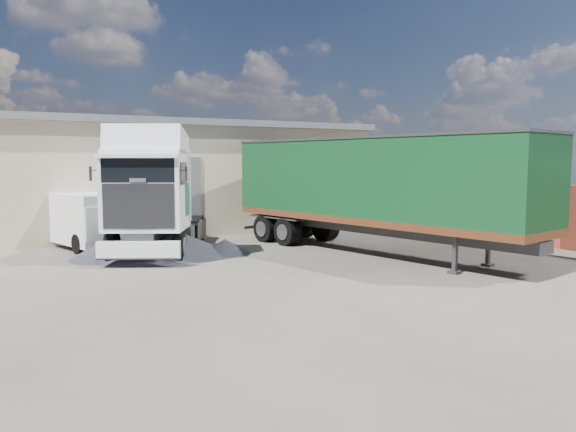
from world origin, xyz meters
name	(u,v)px	position (x,y,z in m)	size (l,w,h in m)	color
ground	(313,278)	(0.00, 0.00, 0.00)	(120.00, 120.00, 0.00)	#2B2823
warehouse	(44,177)	(-6.00, 16.00, 2.66)	(30.60, 12.60, 5.42)	beige
brick_boundary_wall	(457,206)	(11.50, 6.00, 1.25)	(0.35, 26.00, 2.50)	maroon
tractor_unit	(153,202)	(-3.17, 6.03, 1.96)	(5.36, 7.25, 4.65)	black
box_trailer	(372,183)	(4.17, 2.88, 2.61)	(5.54, 13.18, 4.29)	#2D2D30
panel_van	(84,219)	(-5.04, 9.59, 1.12)	(3.57, 5.69, 2.16)	black
gravel_heap	(161,242)	(-2.91, 5.91, 0.50)	(6.90, 6.36, 1.07)	black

